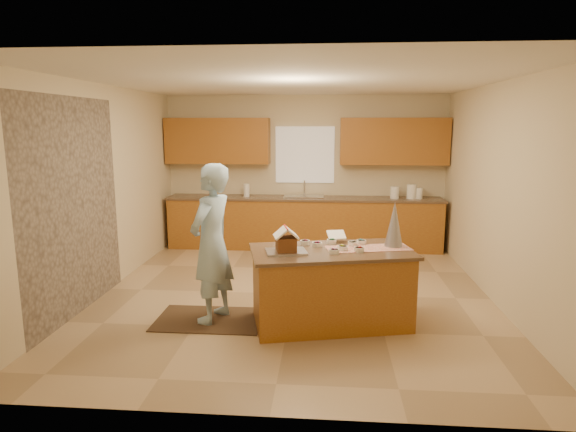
{
  "coord_description": "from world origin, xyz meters",
  "views": [
    {
      "loc": [
        0.41,
        -6.08,
        2.18
      ],
      "look_at": [
        -0.1,
        0.2,
        1.0
      ],
      "focal_mm": 30.4,
      "sensor_mm": 36.0,
      "label": 1
    }
  ],
  "objects_px": {
    "tinsel_tree": "(394,224)",
    "boy": "(212,243)",
    "gingerbread_house": "(286,242)",
    "island_base": "(331,289)"
  },
  "relations": [
    {
      "from": "tinsel_tree",
      "to": "boy",
      "type": "relative_size",
      "value": 0.29
    },
    {
      "from": "gingerbread_house",
      "to": "tinsel_tree",
      "type": "bearing_deg",
      "value": 17.33
    },
    {
      "from": "tinsel_tree",
      "to": "boy",
      "type": "height_order",
      "value": "boy"
    },
    {
      "from": "tinsel_tree",
      "to": "gingerbread_house",
      "type": "distance_m",
      "value": 1.23
    },
    {
      "from": "boy",
      "to": "island_base",
      "type": "bearing_deg",
      "value": 109.68
    },
    {
      "from": "island_base",
      "to": "gingerbread_house",
      "type": "xyz_separation_m",
      "value": [
        -0.48,
        -0.16,
        0.56
      ]
    },
    {
      "from": "island_base",
      "to": "boy",
      "type": "bearing_deg",
      "value": 167.5
    },
    {
      "from": "island_base",
      "to": "boy",
      "type": "xyz_separation_m",
      "value": [
        -1.32,
        -0.01,
        0.49
      ]
    },
    {
      "from": "island_base",
      "to": "tinsel_tree",
      "type": "xyz_separation_m",
      "value": [
        0.69,
        0.21,
        0.69
      ]
    },
    {
      "from": "boy",
      "to": "gingerbread_house",
      "type": "bearing_deg",
      "value": 99.19
    }
  ]
}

